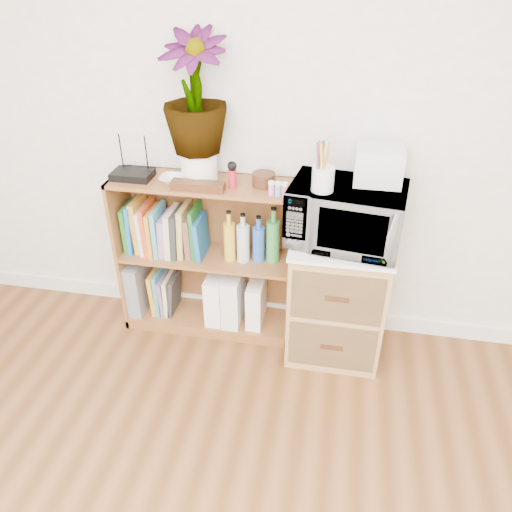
# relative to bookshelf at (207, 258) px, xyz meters

# --- Properties ---
(skirting_board) EXTENTS (4.00, 0.02, 0.10)m
(skirting_board) POSITION_rel_bookshelf_xyz_m (0.35, 0.14, -0.42)
(skirting_board) COLOR white
(skirting_board) RESTS_ON ground
(bookshelf) EXTENTS (1.00, 0.30, 0.95)m
(bookshelf) POSITION_rel_bookshelf_xyz_m (0.00, 0.00, 0.00)
(bookshelf) COLOR brown
(bookshelf) RESTS_ON ground
(wicker_unit) EXTENTS (0.50, 0.45, 0.70)m
(wicker_unit) POSITION_rel_bookshelf_xyz_m (0.75, -0.08, -0.12)
(wicker_unit) COLOR #9E7542
(wicker_unit) RESTS_ON ground
(microwave) EXTENTS (0.60, 0.44, 0.31)m
(microwave) POSITION_rel_bookshelf_xyz_m (0.75, -0.08, 0.40)
(microwave) COLOR white
(microwave) RESTS_ON wicker_unit
(pen_cup) EXTENTS (0.10, 0.10, 0.12)m
(pen_cup) POSITION_rel_bookshelf_xyz_m (0.63, -0.16, 0.61)
(pen_cup) COLOR silver
(pen_cup) RESTS_ON microwave
(small_appliance) EXTENTS (0.22, 0.19, 0.18)m
(small_appliance) POSITION_rel_bookshelf_xyz_m (0.88, -0.01, 0.64)
(small_appliance) COLOR silver
(small_appliance) RESTS_ON microwave
(router) EXTENTS (0.21, 0.14, 0.04)m
(router) POSITION_rel_bookshelf_xyz_m (-0.38, -0.02, 0.49)
(router) COLOR black
(router) RESTS_ON bookshelf
(white_bowl) EXTENTS (0.13, 0.13, 0.03)m
(white_bowl) POSITION_rel_bookshelf_xyz_m (-0.15, -0.03, 0.49)
(white_bowl) COLOR white
(white_bowl) RESTS_ON bookshelf
(plant_pot) EXTENTS (0.19, 0.19, 0.16)m
(plant_pot) POSITION_rel_bookshelf_xyz_m (-0.02, 0.02, 0.55)
(plant_pot) COLOR white
(plant_pot) RESTS_ON bookshelf
(potted_plant) EXTENTS (0.33, 0.33, 0.58)m
(potted_plant) POSITION_rel_bookshelf_xyz_m (-0.02, 0.02, 0.92)
(potted_plant) COLOR #2E6E2C
(potted_plant) RESTS_ON plant_pot
(trinket_box) EXTENTS (0.27, 0.07, 0.04)m
(trinket_box) POSITION_rel_bookshelf_xyz_m (0.01, -0.10, 0.50)
(trinket_box) COLOR #38230F
(trinket_box) RESTS_ON bookshelf
(kokeshi_doll) EXTENTS (0.04, 0.04, 0.09)m
(kokeshi_doll) POSITION_rel_bookshelf_xyz_m (0.17, -0.04, 0.52)
(kokeshi_doll) COLOR #B5162C
(kokeshi_doll) RESTS_ON bookshelf
(wooden_bowl) EXTENTS (0.12, 0.12, 0.07)m
(wooden_bowl) POSITION_rel_bookshelf_xyz_m (0.32, 0.01, 0.51)
(wooden_bowl) COLOR #3A200F
(wooden_bowl) RESTS_ON bookshelf
(paint_jars) EXTENTS (0.11, 0.04, 0.06)m
(paint_jars) POSITION_rel_bookshelf_xyz_m (0.41, -0.09, 0.50)
(paint_jars) COLOR pink
(paint_jars) RESTS_ON bookshelf
(file_box) EXTENTS (0.10, 0.27, 0.34)m
(file_box) POSITION_rel_bookshelf_xyz_m (-0.45, 0.00, -0.24)
(file_box) COLOR slate
(file_box) RESTS_ON bookshelf
(magazine_holder_left) EXTENTS (0.10, 0.24, 0.31)m
(magazine_holder_left) POSITION_rel_bookshelf_xyz_m (0.05, -0.01, -0.25)
(magazine_holder_left) COLOR white
(magazine_holder_left) RESTS_ON bookshelf
(magazine_holder_mid) EXTENTS (0.10, 0.26, 0.32)m
(magazine_holder_mid) POSITION_rel_bookshelf_xyz_m (0.15, -0.01, -0.24)
(magazine_holder_mid) COLOR white
(magazine_holder_mid) RESTS_ON bookshelf
(magazine_holder_right) EXTENTS (0.09, 0.22, 0.28)m
(magazine_holder_right) POSITION_rel_bookshelf_xyz_m (0.29, -0.01, -0.26)
(magazine_holder_right) COLOR white
(magazine_holder_right) RESTS_ON bookshelf
(cookbooks) EXTENTS (0.45, 0.20, 0.31)m
(cookbooks) POSITION_rel_bookshelf_xyz_m (-0.24, 0.00, 0.16)
(cookbooks) COLOR #1D6F1E
(cookbooks) RESTS_ON bookshelf
(liquor_bottles) EXTENTS (0.47, 0.07, 0.32)m
(liquor_bottles) POSITION_rel_bookshelf_xyz_m (0.34, 0.00, 0.17)
(liquor_bottles) COLOR gold
(liquor_bottles) RESTS_ON bookshelf
(lower_books) EXTENTS (0.16, 0.19, 0.28)m
(lower_books) POSITION_rel_bookshelf_xyz_m (-0.28, 0.00, -0.28)
(lower_books) COLOR orange
(lower_books) RESTS_ON bookshelf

